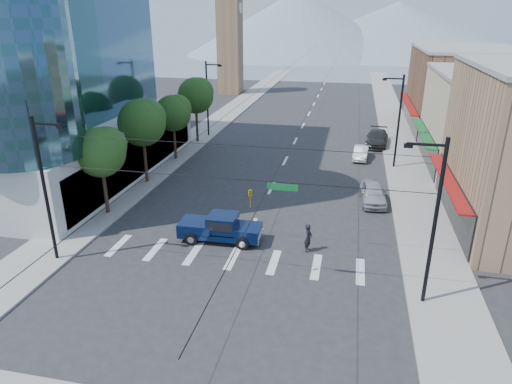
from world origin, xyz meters
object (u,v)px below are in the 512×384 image
Objects in this scene: parked_car_mid at (361,153)px; parked_car_far at (377,138)px; parked_car_near at (373,193)px; pickup_truck at (220,227)px; pedestrian at (308,238)px.

parked_car_far reaches higher than parked_car_mid.
parked_car_near is 17.57m from parked_car_far.
parked_car_mid is (-0.94, 11.81, -0.14)m from parked_car_near.
parked_car_near is (10.17, 8.91, -0.17)m from pickup_truck.
pedestrian is at bearing -3.72° from pickup_truck.
parked_car_near is 11.85m from parked_car_mid.
pedestrian is at bearing -94.66° from parked_car_mid.
pedestrian reaches higher than parked_car_mid.
parked_car_mid is 0.70× the size of parked_car_far.
pickup_truck is 13.53m from parked_car_near.
parked_car_mid is 6.01m from parked_car_far.
pickup_truck reaches higher than parked_car_far.
pedestrian reaches higher than parked_car_near.
parked_car_far is (5.12, 26.69, -0.10)m from pedestrian.
pickup_truck is at bearing -109.68° from parked_car_mid.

